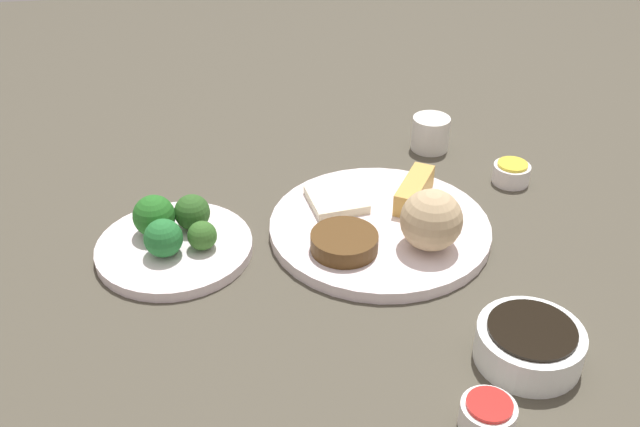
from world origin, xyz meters
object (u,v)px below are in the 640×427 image
object	(u,v)px
broccoli_plate	(175,248)
sauce_ramekin_hot_mustard	(511,174)
soy_sauce_bowl	(529,345)
teacup	(430,133)
main_plate	(380,228)
sauce_ramekin_sweet_and_sour	(487,416)

from	to	relation	value
broccoli_plate	sauce_ramekin_hot_mustard	bearing A→B (deg)	-166.97
soy_sauce_bowl	teacup	bearing A→B (deg)	-92.13
main_plate	soy_sauce_bowl	size ratio (longest dim) A/B	2.59
main_plate	broccoli_plate	world-z (taller)	main_plate
broccoli_plate	sauce_ramekin_sweet_and_sour	world-z (taller)	sauce_ramekin_sweet_and_sour
broccoli_plate	sauce_ramekin_hot_mustard	world-z (taller)	sauce_ramekin_hot_mustard
sauce_ramekin_sweet_and_sour	sauce_ramekin_hot_mustard	size ratio (longest dim) A/B	1.00
main_plate	teacup	world-z (taller)	teacup
soy_sauce_bowl	sauce_ramekin_sweet_and_sour	xyz separation A→B (m)	(0.07, 0.08, -0.01)
soy_sauce_bowl	sauce_ramekin_sweet_and_sour	distance (m)	0.11
main_plate	sauce_ramekin_hot_mustard	xyz separation A→B (m)	(-0.22, -0.10, 0.01)
main_plate	teacup	size ratio (longest dim) A/B	4.95
soy_sauce_bowl	sauce_ramekin_sweet_and_sour	size ratio (longest dim) A/B	2.09
soy_sauce_bowl	teacup	xyz separation A→B (m)	(-0.02, -0.47, 0.01)
main_plate	soy_sauce_bowl	distance (m)	0.27
soy_sauce_bowl	teacup	distance (m)	0.47
main_plate	sauce_ramekin_sweet_and_sour	size ratio (longest dim) A/B	5.42
soy_sauce_bowl	sauce_ramekin_hot_mustard	size ratio (longest dim) A/B	2.09
broccoli_plate	teacup	world-z (taller)	teacup
main_plate	broccoli_plate	distance (m)	0.27
broccoli_plate	sauce_ramekin_sweet_and_sour	xyz separation A→B (m)	(-0.30, 0.32, 0.01)
teacup	main_plate	bearing A→B (deg)	60.61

